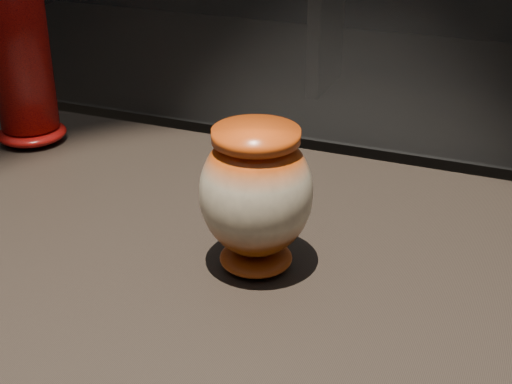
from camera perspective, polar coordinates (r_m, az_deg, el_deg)
main_vase at (r=0.88m, az=0.00°, el=-0.20°), size 0.19×0.19×0.19m
tall_vase at (r=1.32m, az=-18.51°, el=11.55°), size 0.16×0.16×0.39m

